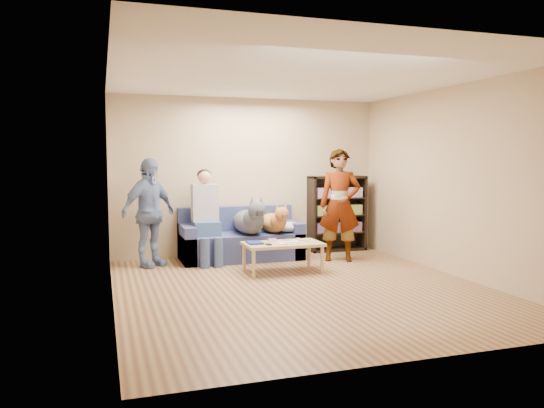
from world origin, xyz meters
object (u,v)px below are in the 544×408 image
object	(u,v)px
person_standing_left	(149,213)
camera_silver	(272,240)
sofa	(240,241)
coffee_table	(283,246)
person_standing_right	(340,205)
notebook_blue	(255,243)
person_seated	(206,213)
bookshelf	(337,212)
dog_tan	(274,222)
dog_gray	(250,220)

from	to	relation	value
person_standing_left	camera_silver	distance (m)	1.89
sofa	coffee_table	size ratio (longest dim) A/B	1.73
person_standing_right	notebook_blue	world-z (taller)	person_standing_right
person_seated	bookshelf	size ratio (longest dim) A/B	1.13
dog_tan	coffee_table	bearing A→B (deg)	-100.92
coffee_table	bookshelf	bearing A→B (deg)	43.22
person_seated	coffee_table	world-z (taller)	person_seated
sofa	dog_gray	size ratio (longest dim) A/B	1.51
dog_tan	bookshelf	xyz separation A→B (m)	(1.29, 0.45, 0.07)
camera_silver	person_seated	size ratio (longest dim) A/B	0.07
person_standing_left	person_seated	distance (m)	0.87
notebook_blue	sofa	world-z (taller)	sofa
person_seated	dog_tan	xyz separation A→B (m)	(1.08, -0.09, -0.17)
bookshelf	coffee_table	bearing A→B (deg)	-136.78
sofa	dog_gray	bearing A→B (deg)	-70.33
person_seated	dog_gray	distance (m)	0.69
person_standing_right	bookshelf	distance (m)	0.95
person_standing_left	bookshelf	bearing A→B (deg)	-28.49
person_standing_left	coffee_table	xyz separation A→B (m)	(1.76, -0.97, -0.44)
person_standing_right	dog_tan	size ratio (longest dim) A/B	1.54
notebook_blue	bookshelf	xyz separation A→B (m)	(1.87, 1.33, 0.25)
notebook_blue	person_seated	distance (m)	1.15
person_standing_right	dog_gray	world-z (taller)	person_standing_right
camera_silver	coffee_table	distance (m)	0.18
notebook_blue	camera_silver	distance (m)	0.29
sofa	coffee_table	distance (m)	1.20
sofa	dog_gray	distance (m)	0.46
person_standing_right	dog_gray	xyz separation A→B (m)	(-1.36, 0.37, -0.23)
person_standing_left	bookshelf	size ratio (longest dim) A/B	1.24
person_standing_left	coffee_table	bearing A→B (deg)	-64.60
person_seated	dog_gray	bearing A→B (deg)	-11.40
sofa	dog_tan	xyz separation A→B (m)	(0.51, -0.22, 0.32)
sofa	person_seated	xyz separation A→B (m)	(-0.57, -0.13, 0.49)
dog_tan	person_seated	bearing A→B (deg)	175.00
coffee_table	bookshelf	world-z (taller)	bookshelf
person_standing_left	notebook_blue	size ratio (longest dim) A/B	6.22
coffee_table	person_standing_right	bearing A→B (deg)	24.84
person_standing_left	dog_gray	size ratio (longest dim) A/B	1.28
camera_silver	dog_gray	distance (m)	0.80
person_standing_left	person_seated	xyz separation A→B (m)	(0.87, 0.05, -0.04)
person_standing_right	camera_silver	bearing A→B (deg)	-140.13
notebook_blue	dog_tan	world-z (taller)	dog_tan
person_standing_right	dog_tan	bearing A→B (deg)	178.59
camera_silver	bookshelf	size ratio (longest dim) A/B	0.08
person_seated	dog_gray	size ratio (longest dim) A/B	1.17
camera_silver	dog_tan	xyz separation A→B (m)	(0.30, 0.81, 0.16)
notebook_blue	bookshelf	bearing A→B (deg)	35.47
dog_tan	bookshelf	world-z (taller)	bookshelf
camera_silver	dog_gray	xyz separation A→B (m)	(-0.11, 0.77, 0.20)
dog_tan	dog_gray	bearing A→B (deg)	-174.53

